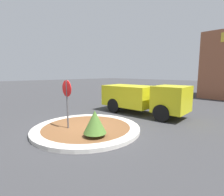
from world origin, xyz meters
TOP-DOWN VIEW (x-y plane):
  - ground_plane at (0.00, 0.00)m, footprint 120.00×120.00m
  - traffic_island at (0.00, 0.00)m, footprint 5.16×5.16m
  - stop_sign at (-0.45, -0.75)m, footprint 0.77×0.07m
  - island_shrub at (1.31, -0.52)m, footprint 0.95×0.95m
  - utility_truck at (-0.15, 4.74)m, footprint 5.91×2.57m
  - parked_sedan_silver at (-5.34, 12.81)m, footprint 2.39×4.57m

SIDE VIEW (x-z plane):
  - ground_plane at x=0.00m, z-range 0.00..0.00m
  - traffic_island at x=0.00m, z-range 0.00..0.17m
  - parked_sedan_silver at x=-5.34m, z-range 0.02..1.30m
  - island_shrub at x=1.31m, z-range 0.24..1.33m
  - utility_truck at x=-0.15m, z-range 0.15..2.14m
  - stop_sign at x=-0.45m, z-range 0.49..2.95m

